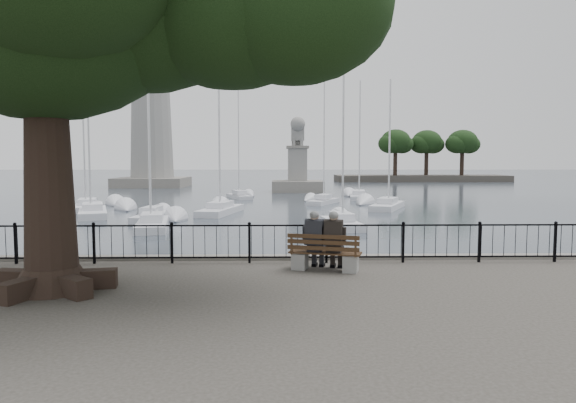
{
  "coord_description": "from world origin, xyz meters",
  "views": [
    {
      "loc": [
        -0.25,
        -10.66,
        2.64
      ],
      "look_at": [
        0.0,
        2.5,
        1.6
      ],
      "focal_mm": 32.0,
      "sensor_mm": 36.0,
      "label": 1
    }
  ],
  "objects_px": {
    "person_left": "(315,242)",
    "lighthouse": "(151,99)",
    "person_right": "(334,243)",
    "lion_monument": "(297,173)",
    "bench": "(325,258)"
  },
  "relations": [
    {
      "from": "person_right",
      "to": "lighthouse",
      "type": "bearing_deg",
      "value": 107.54
    },
    {
      "from": "person_left",
      "to": "lion_monument",
      "type": "xyz_separation_m",
      "value": [
        1.35,
        48.24,
        0.55
      ]
    },
    {
      "from": "bench",
      "to": "person_right",
      "type": "distance_m",
      "value": 0.42
    },
    {
      "from": "bench",
      "to": "lion_monument",
      "type": "relative_size",
      "value": 0.2
    },
    {
      "from": "person_right",
      "to": "lion_monument",
      "type": "relative_size",
      "value": 0.16
    },
    {
      "from": "person_right",
      "to": "lighthouse",
      "type": "xyz_separation_m",
      "value": [
        -19.1,
        60.44,
        10.53
      ]
    },
    {
      "from": "bench",
      "to": "lighthouse",
      "type": "xyz_separation_m",
      "value": [
        -18.87,
        60.47,
        10.88
      ]
    },
    {
      "from": "bench",
      "to": "lion_monument",
      "type": "height_order",
      "value": "lion_monument"
    },
    {
      "from": "lion_monument",
      "to": "person_left",
      "type": "bearing_deg",
      "value": -91.6
    },
    {
      "from": "bench",
      "to": "person_right",
      "type": "relative_size",
      "value": 1.25
    },
    {
      "from": "lion_monument",
      "to": "person_right",
      "type": "bearing_deg",
      "value": -91.06
    },
    {
      "from": "lighthouse",
      "to": "person_left",
      "type": "bearing_deg",
      "value": -72.81
    },
    {
      "from": "person_left",
      "to": "person_right",
      "type": "xyz_separation_m",
      "value": [
        0.45,
        -0.13,
        0.0
      ]
    },
    {
      "from": "person_left",
      "to": "lighthouse",
      "type": "xyz_separation_m",
      "value": [
        -18.65,
        60.31,
        10.53
      ]
    },
    {
      "from": "person_right",
      "to": "lighthouse",
      "type": "relative_size",
      "value": 0.05
    }
  ]
}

